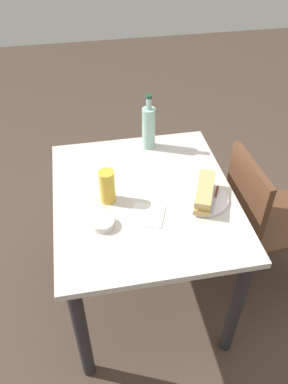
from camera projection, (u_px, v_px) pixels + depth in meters
name	position (u px, v px, depth m)	size (l,w,h in m)	color
ground_plane	(144.00, 289.00, 2.25)	(8.00, 8.00, 0.00)	#47382D
dining_table	(144.00, 215.00, 1.85)	(0.94, 0.82, 0.74)	beige
chair_far	(258.00, 217.00, 2.01)	(0.42, 0.42, 0.86)	brown
plate_near	(204.00, 199.00, 1.73)	(0.22, 0.22, 0.01)	white
baguette_sandwich_near	(205.00, 192.00, 1.70)	(0.24, 0.16, 0.07)	tan
knife_near	(215.00, 197.00, 1.72)	(0.17, 0.09, 0.01)	silver
water_bottle	(149.00, 127.00, 1.97)	(0.07, 0.07, 0.30)	#99C6B7
beer_glass	(107.00, 186.00, 1.69)	(0.07, 0.07, 0.16)	gold
olive_bowl	(103.00, 223.00, 1.61)	(0.10, 0.10, 0.03)	silver
paper_napkin	(148.00, 215.00, 1.66)	(0.14, 0.14, 0.00)	white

